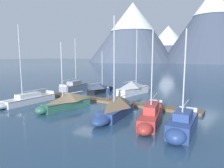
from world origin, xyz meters
The scene contains 14 objects.
ground_plane centered at (0.00, 0.00, 0.00)m, with size 700.00×700.00×0.00m, color #2D4C6B.
mountain_west_summit centered at (-62.00, 170.49, 29.97)m, with size 85.28×85.28×56.76m.
mountain_central_massif centered at (-31.50, 188.69, 18.94)m, with size 62.37×62.37×35.38m.
mountain_shoulder_ridge centered at (7.21, 178.68, 32.31)m, with size 82.86×82.86×62.62m.
dock centered at (0.00, 4.00, 0.14)m, with size 22.93×2.79×0.30m.
sailboat_nearest_berth centered at (-9.25, 10.22, 0.59)m, with size 2.10×7.10×8.68m.
sailboat_second_berth centered at (-7.85, -1.42, 0.50)m, with size 2.39×7.94×9.19m.
sailboat_mid_dock_port centered at (-3.85, 9.53, 0.69)m, with size 2.28×5.56×6.44m.
sailboat_mid_dock_starboard centered at (-2.03, -0.87, 0.82)m, with size 3.03×6.40×7.09m.
sailboat_far_berth centered at (1.39, 10.52, 0.95)m, with size 3.42×7.25×9.52m.
sailboat_outer_slip centered at (4.02, -1.08, 0.90)m, with size 1.90×6.65×9.15m.
sailboat_end_of_dock centered at (7.44, -1.20, 0.63)m, with size 2.29×7.64×7.76m.
sailboat_last_slip centered at (10.19, -2.68, 0.69)m, with size 1.78×5.46×7.53m.
person_on_dock centered at (0.61, 3.75, 1.26)m, with size 0.35×0.55×1.69m.
Camera 1 is at (12.11, -17.59, 5.66)m, focal length 32.33 mm.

